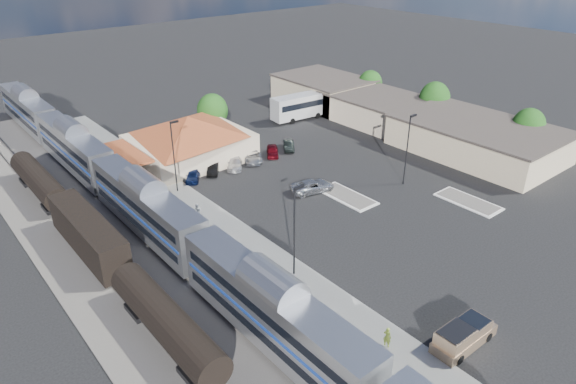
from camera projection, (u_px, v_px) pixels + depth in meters
ground at (334, 214)px, 57.63m from camera, size 280.00×280.00×0.00m
railbed at (127, 248)px, 51.19m from camera, size 16.00×100.00×0.12m
platform at (215, 226)px, 54.91m from camera, size 5.50×92.00×0.18m
passenger_train at (146, 210)px, 52.45m from camera, size 3.00×104.00×5.55m
freight_cars at (89, 236)px, 49.71m from camera, size 2.80×46.00×4.00m
station_depot at (189, 138)px, 70.17m from camera, size 18.35×12.24×6.20m
buildings_east at (398, 114)px, 82.35m from camera, size 14.40×51.40×4.80m
traffic_island_south at (347, 196)px, 61.23m from camera, size 3.30×7.50×0.21m
traffic_island_north at (468, 201)px, 60.02m from camera, size 3.30×7.50×0.21m
lamp_plat_s at (295, 225)px, 44.90m from camera, size 1.08×0.25×9.00m
lamp_plat_n at (174, 151)px, 60.06m from camera, size 1.08×0.25×9.00m
lamp_lot at (408, 144)px, 62.10m from camera, size 1.08×0.25×9.00m
tree_east_a at (528, 126)px, 72.43m from camera, size 4.56×4.56×6.42m
tree_east_b at (434, 98)px, 83.31m from camera, size 4.94×4.94×6.96m
tree_east_c at (370, 84)px, 93.16m from camera, size 4.41×4.41×6.21m
tree_depot at (212, 111)px, 78.20m from camera, size 4.71×4.71×6.63m
pickup_truck at (464, 335)px, 38.83m from camera, size 5.80×2.24×1.99m
suv at (313, 186)px, 62.21m from camera, size 5.87×3.84×1.50m
coach_bus at (307, 104)px, 86.66m from camera, size 13.28×4.04×4.19m
person_a at (387, 337)px, 38.51m from camera, size 0.56×0.72×1.73m
person_b at (197, 212)px, 55.73m from camera, size 0.70×0.90×1.85m
parked_car_a at (193, 175)px, 65.15m from camera, size 3.73×4.15×1.36m
parked_car_b at (213, 168)px, 67.18m from camera, size 3.57×4.03×1.32m
parked_car_c at (235, 163)px, 68.79m from camera, size 4.30×4.90×1.36m
parked_car_d at (253, 156)px, 70.79m from camera, size 4.82×5.69×1.45m
parked_car_e at (272, 151)px, 72.42m from camera, size 3.65×4.19×1.36m
parked_car_f at (289, 145)px, 74.45m from camera, size 3.53×4.17×1.35m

